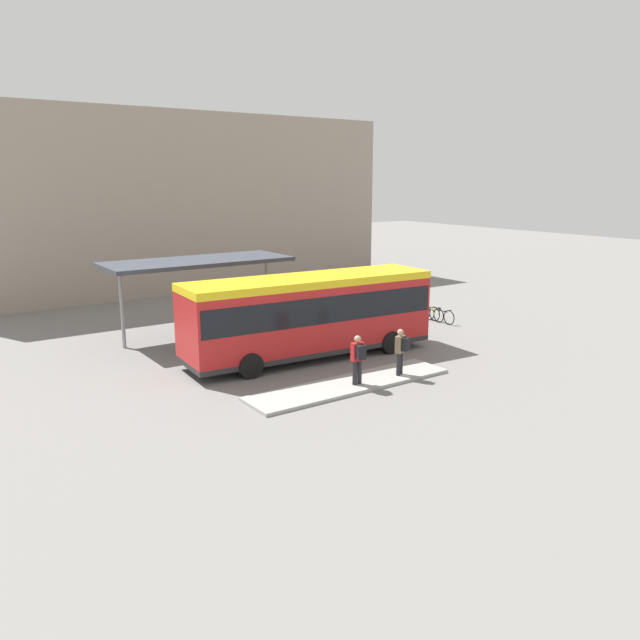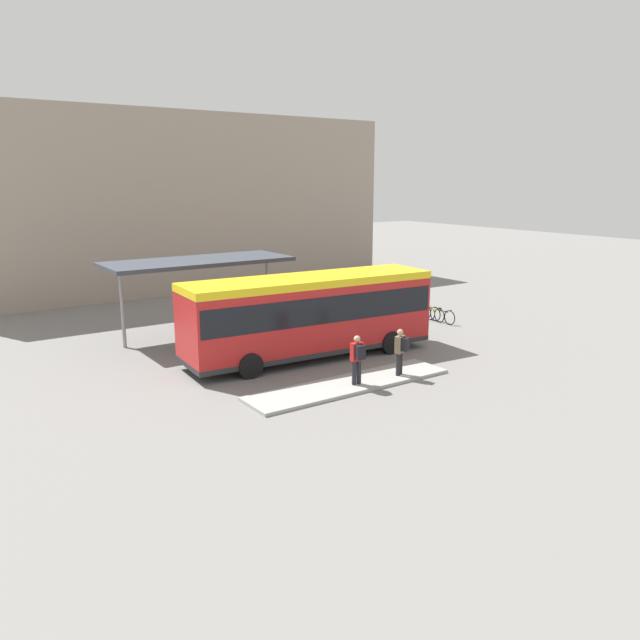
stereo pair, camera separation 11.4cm
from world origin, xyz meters
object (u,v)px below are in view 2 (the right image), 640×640
at_px(city_bus, 310,311).
at_px(pedestrian_waiting, 401,349).
at_px(pedestrian_companion, 358,357).
at_px(bicycle_red, 413,310).
at_px(bicycle_yellow, 433,313).
at_px(bicycle_white, 422,312).
at_px(potted_planter_near_shelter, 195,335).
at_px(bicycle_black, 442,316).

bearing_deg(city_bus, pedestrian_waiting, -69.64).
height_order(pedestrian_companion, bicycle_red, pedestrian_companion).
bearing_deg(pedestrian_waiting, bicycle_red, -67.90).
height_order(bicycle_yellow, bicycle_white, bicycle_yellow).
distance_m(bicycle_white, potted_planter_near_shelter, 12.38).
relative_size(city_bus, bicycle_black, 5.96).
relative_size(bicycle_yellow, bicycle_red, 1.04).
bearing_deg(pedestrian_waiting, bicycle_white, -70.85).
relative_size(bicycle_black, bicycle_white, 1.09).
distance_m(pedestrian_waiting, bicycle_red, 10.66).
bearing_deg(bicycle_black, bicycle_white, -174.52).
xyz_separation_m(pedestrian_companion, bicycle_white, (9.60, 6.78, -0.78)).
height_order(pedestrian_waiting, potted_planter_near_shelter, pedestrian_waiting).
xyz_separation_m(bicycle_black, bicycle_yellow, (-0.02, 0.67, -0.00)).
height_order(pedestrian_waiting, pedestrian_companion, pedestrian_companion).
bearing_deg(potted_planter_near_shelter, bicycle_white, -3.48).
distance_m(city_bus, pedestrian_companion, 4.24).
xyz_separation_m(bicycle_red, potted_planter_near_shelter, (-12.28, 0.08, 0.35)).
xyz_separation_m(pedestrian_waiting, pedestrian_companion, (-1.97, 0.03, 0.02)).
height_order(pedestrian_companion, potted_planter_near_shelter, pedestrian_companion).
bearing_deg(pedestrian_waiting, potted_planter_near_shelter, 9.34).
bearing_deg(pedestrian_companion, bicycle_white, -48.80).
bearing_deg(bicycle_black, potted_planter_near_shelter, -98.18).
distance_m(bicycle_yellow, bicycle_white, 0.67).
height_order(bicycle_black, bicycle_white, bicycle_black).
height_order(city_bus, bicycle_red, city_bus).
distance_m(bicycle_yellow, bicycle_red, 1.34).
distance_m(pedestrian_waiting, pedestrian_companion, 1.97).
relative_size(city_bus, bicycle_white, 6.52).
xyz_separation_m(city_bus, bicycle_red, (8.78, 3.36, -1.58)).
distance_m(pedestrian_companion, potted_planter_near_shelter, 8.03).
relative_size(pedestrian_companion, potted_planter_near_shelter, 1.28).
height_order(city_bus, pedestrian_waiting, city_bus).
distance_m(pedestrian_companion, bicycle_black, 11.15).
relative_size(city_bus, potted_planter_near_shelter, 7.64).
bearing_deg(city_bus, potted_planter_near_shelter, 139.31).
xyz_separation_m(pedestrian_companion, potted_planter_near_shelter, (-2.75, 7.54, -0.41)).
height_order(city_bus, bicycle_black, city_bus).
bearing_deg(potted_planter_near_shelter, pedestrian_waiting, -58.04).
distance_m(city_bus, potted_planter_near_shelter, 5.06).
xyz_separation_m(bicycle_black, bicycle_red, (-0.17, 2.01, -0.01)).
bearing_deg(bicycle_red, potted_planter_near_shelter, -81.23).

